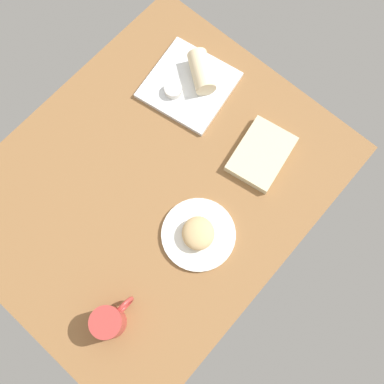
% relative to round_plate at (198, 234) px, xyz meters
% --- Properties ---
extents(dining_table, '(1.10, 0.90, 0.04)m').
position_rel_round_plate_xyz_m(dining_table, '(0.03, 0.21, -0.03)').
color(dining_table, olive).
rests_on(dining_table, ground).
extents(round_plate, '(0.22, 0.22, 0.01)m').
position_rel_round_plate_xyz_m(round_plate, '(0.00, 0.00, 0.00)').
color(round_plate, white).
rests_on(round_plate, dining_table).
extents(scone_pastry, '(0.14, 0.14, 0.05)m').
position_rel_round_plate_xyz_m(scone_pastry, '(-0.00, -0.00, 0.03)').
color(scone_pastry, tan).
rests_on(scone_pastry, round_plate).
extents(square_plate, '(0.30, 0.30, 0.02)m').
position_rel_round_plate_xyz_m(square_plate, '(0.35, 0.35, 0.00)').
color(square_plate, white).
rests_on(square_plate, dining_table).
extents(sauce_cup, '(0.06, 0.06, 0.02)m').
position_rel_round_plate_xyz_m(sauce_cup, '(0.30, 0.37, 0.02)').
color(sauce_cup, silver).
rests_on(sauce_cup, square_plate).
extents(breakfast_wrap, '(0.13, 0.15, 0.07)m').
position_rel_round_plate_xyz_m(breakfast_wrap, '(0.40, 0.33, 0.04)').
color(breakfast_wrap, beige).
rests_on(breakfast_wrap, square_plate).
extents(book_stack, '(0.23, 0.18, 0.03)m').
position_rel_round_plate_xyz_m(book_stack, '(0.32, 0.02, 0.01)').
color(book_stack, beige).
rests_on(book_stack, dining_table).
extents(coffee_mug, '(0.14, 0.09, 0.09)m').
position_rel_round_plate_xyz_m(coffee_mug, '(-0.34, 0.02, 0.04)').
color(coffee_mug, '#B23833').
rests_on(coffee_mug, dining_table).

